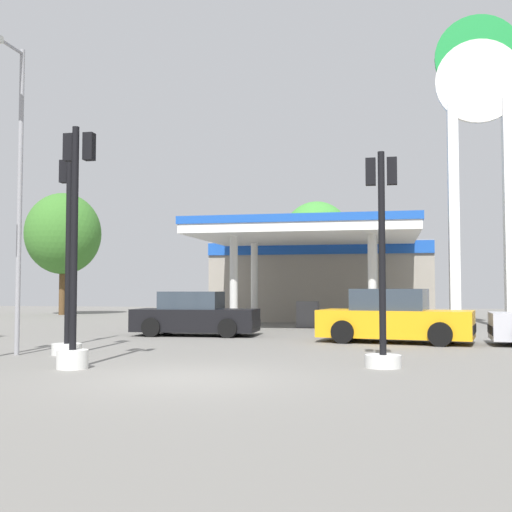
{
  "coord_description": "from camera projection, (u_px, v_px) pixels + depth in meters",
  "views": [
    {
      "loc": [
        3.56,
        -11.11,
        1.6
      ],
      "look_at": [
        -1.16,
        11.95,
        2.83
      ],
      "focal_mm": 44.81,
      "sensor_mm": 36.0,
      "label": 1
    }
  ],
  "objects": [
    {
      "name": "ground_plane",
      "position": [
        186.0,
        378.0,
        11.49
      ],
      "size": [
        90.0,
        90.0,
        0.0
      ],
      "primitive_type": "plane",
      "color": "slate",
      "rests_on": "ground"
    },
    {
      "name": "gas_station",
      "position": [
        322.0,
        277.0,
        32.78
      ],
      "size": [
        10.89,
        14.08,
        4.38
      ],
      "color": "gray",
      "rests_on": "ground"
    },
    {
      "name": "station_pole_sign",
      "position": [
        480.0,
        132.0,
        25.67
      ],
      "size": [
        3.42,
        0.56,
        12.75
      ],
      "color": "white",
      "rests_on": "ground"
    },
    {
      "name": "car_1",
      "position": [
        195.0,
        316.0,
        22.17
      ],
      "size": [
        4.33,
        2.07,
        1.53
      ],
      "color": "black",
      "rests_on": "ground"
    },
    {
      "name": "car_3",
      "position": [
        394.0,
        318.0,
        19.27
      ],
      "size": [
        4.78,
        2.66,
        1.62
      ],
      "color": "black",
      "rests_on": "ground"
    },
    {
      "name": "traffic_signal_0",
      "position": [
        75.0,
        276.0,
        13.0
      ],
      "size": [
        0.65,
        0.67,
        4.94
      ],
      "color": "silver",
      "rests_on": "ground"
    },
    {
      "name": "traffic_signal_2",
      "position": [
        382.0,
        286.0,
        13.18
      ],
      "size": [
        0.74,
        0.74,
        4.46
      ],
      "color": "silver",
      "rests_on": "ground"
    },
    {
      "name": "traffic_signal_3",
      "position": [
        67.0,
        292.0,
        15.71
      ],
      "size": [
        0.72,
        0.72,
        4.95
      ],
      "color": "silver",
      "rests_on": "ground"
    },
    {
      "name": "tree_0",
      "position": [
        63.0,
        234.0,
        40.49
      ],
      "size": [
        4.75,
        4.75,
        7.72
      ],
      "color": "brown",
      "rests_on": "ground"
    },
    {
      "name": "tree_1",
      "position": [
        317.0,
        239.0,
        37.65
      ],
      "size": [
        4.1,
        4.1,
        6.79
      ],
      "color": "brown",
      "rests_on": "ground"
    },
    {
      "name": "corner_streetlamp",
      "position": [
        16.0,
        170.0,
        15.59
      ],
      "size": [
        0.24,
        1.48,
        7.58
      ],
      "color": "gray",
      "rests_on": "ground"
    }
  ]
}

